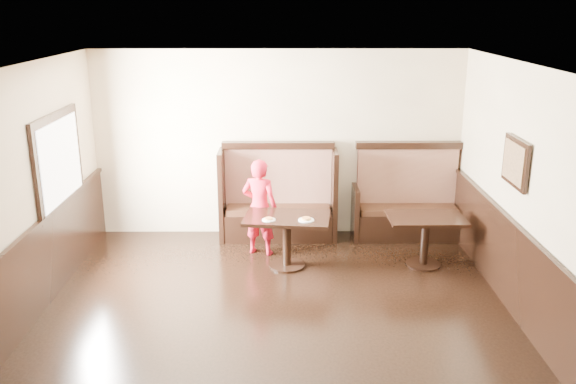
{
  "coord_description": "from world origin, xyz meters",
  "views": [
    {
      "loc": [
        0.1,
        -5.45,
        3.41
      ],
      "look_at": [
        0.14,
        2.35,
        1.0
      ],
      "focal_mm": 38.0,
      "sensor_mm": 36.0,
      "label": 1
    }
  ],
  "objects_px": {
    "booth_neighbor": "(407,206)",
    "table_main": "(287,228)",
    "table_neighbor": "(425,229)",
    "booth_main": "(278,203)",
    "child": "(260,207)"
  },
  "relations": [
    {
      "from": "table_main",
      "to": "child",
      "type": "distance_m",
      "value": 0.62
    },
    {
      "from": "booth_main",
      "to": "table_neighbor",
      "type": "bearing_deg",
      "value": -29.04
    },
    {
      "from": "table_neighbor",
      "to": "child",
      "type": "xyz_separation_m",
      "value": [
        -2.24,
        0.44,
        0.17
      ]
    },
    {
      "from": "booth_neighbor",
      "to": "table_main",
      "type": "distance_m",
      "value": 2.14
    },
    {
      "from": "booth_neighbor",
      "to": "child",
      "type": "distance_m",
      "value": 2.31
    },
    {
      "from": "booth_neighbor",
      "to": "table_main",
      "type": "relative_size",
      "value": 1.38
    },
    {
      "from": "child",
      "to": "booth_main",
      "type": "bearing_deg",
      "value": -94.73
    },
    {
      "from": "booth_main",
      "to": "table_main",
      "type": "bearing_deg",
      "value": -83.61
    },
    {
      "from": "booth_main",
      "to": "booth_neighbor",
      "type": "distance_m",
      "value": 1.95
    },
    {
      "from": "table_main",
      "to": "booth_neighbor",
      "type": "bearing_deg",
      "value": 38.1
    },
    {
      "from": "child",
      "to": "table_main",
      "type": "bearing_deg",
      "value": 145.37
    },
    {
      "from": "booth_main",
      "to": "child",
      "type": "bearing_deg",
      "value": -110.83
    },
    {
      "from": "table_neighbor",
      "to": "booth_main",
      "type": "bearing_deg",
      "value": 150.01
    },
    {
      "from": "table_main",
      "to": "table_neighbor",
      "type": "distance_m",
      "value": 1.86
    },
    {
      "from": "table_main",
      "to": "table_neighbor",
      "type": "bearing_deg",
      "value": 7.18
    }
  ]
}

